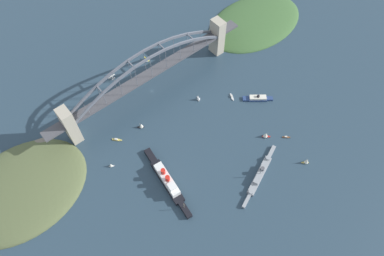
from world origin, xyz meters
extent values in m
plane|color=#283D4C|center=(0.00, 0.00, 0.00)|extent=(1400.00, 1400.00, 0.00)
cube|color=#ADA38E|center=(-109.57, 0.00, 26.11)|extent=(12.40, 17.78, 52.22)
cube|color=#ADA38E|center=(109.57, 0.00, 26.11)|extent=(12.40, 17.78, 52.22)
cube|color=#47474C|center=(0.00, 0.00, 31.80)|extent=(206.73, 14.19, 2.40)
cube|color=#47474C|center=(-127.77, 0.00, 31.80)|extent=(24.00, 14.19, 2.40)
cube|color=#47474C|center=(127.77, 0.00, 31.80)|extent=(24.00, 14.19, 2.40)
cube|color=slate|center=(-95.82, -6.39, 37.77)|extent=(22.86, 1.80, 14.73)
cube|color=slate|center=(-74.53, -6.39, 48.37)|extent=(22.57, 1.80, 12.22)
cube|color=slate|center=(-53.23, -6.39, 56.33)|extent=(22.24, 1.80, 9.69)
cube|color=slate|center=(-31.94, -6.39, 61.63)|extent=(21.88, 1.80, 7.12)
cube|color=slate|center=(-10.65, -6.39, 64.29)|extent=(21.49, 1.80, 4.52)
cube|color=slate|center=(10.65, -6.39, 64.29)|extent=(21.49, 1.80, 4.52)
cube|color=slate|center=(31.94, -6.39, 61.63)|extent=(21.88, 1.80, 7.12)
cube|color=slate|center=(53.23, -6.39, 56.33)|extent=(22.24, 1.80, 9.69)
cube|color=slate|center=(74.53, -6.39, 48.37)|extent=(22.57, 1.80, 12.22)
cube|color=slate|center=(95.82, -6.39, 37.77)|extent=(22.86, 1.80, 14.73)
cube|color=slate|center=(-95.82, 6.39, 37.77)|extent=(22.86, 1.80, 14.73)
cube|color=slate|center=(-74.53, 6.39, 48.37)|extent=(22.57, 1.80, 12.22)
cube|color=slate|center=(-53.23, 6.39, 56.33)|extent=(22.24, 1.80, 9.69)
cube|color=slate|center=(-31.94, 6.39, 61.63)|extent=(21.88, 1.80, 7.12)
cube|color=slate|center=(-10.65, 6.39, 64.29)|extent=(21.49, 1.80, 4.52)
cube|color=slate|center=(10.65, 6.39, 64.29)|extent=(21.49, 1.80, 4.52)
cube|color=slate|center=(31.94, 6.39, 61.63)|extent=(21.88, 1.80, 7.12)
cube|color=slate|center=(53.23, 6.39, 56.33)|extent=(22.24, 1.80, 9.69)
cube|color=slate|center=(74.53, 6.39, 48.37)|extent=(22.57, 1.80, 12.22)
cube|color=slate|center=(95.82, 6.39, 37.77)|extent=(22.86, 1.80, 14.73)
cube|color=slate|center=(-106.47, 0.00, 31.80)|extent=(1.40, 12.77, 1.40)
cube|color=slate|center=(-63.88, 0.00, 53.02)|extent=(1.40, 12.77, 1.40)
cube|color=slate|center=(-21.29, 0.00, 63.62)|extent=(1.40, 12.77, 1.40)
cube|color=slate|center=(21.29, 0.00, 63.62)|extent=(1.40, 12.77, 1.40)
cube|color=slate|center=(63.88, 0.00, 53.02)|extent=(1.40, 12.77, 1.40)
cube|color=slate|center=(106.47, 0.00, 31.80)|extent=(1.40, 12.77, 1.40)
cylinder|color=slate|center=(-85.17, -6.39, 38.37)|extent=(0.56, 0.56, 10.73)
cylinder|color=slate|center=(-85.17, 6.39, 38.37)|extent=(0.56, 0.56, 10.73)
cylinder|color=slate|center=(-63.88, -6.39, 43.01)|extent=(0.56, 0.56, 20.02)
cylinder|color=slate|center=(-63.88, 6.39, 43.01)|extent=(0.56, 0.56, 20.02)
cylinder|color=slate|center=(-42.59, -6.39, 46.32)|extent=(0.56, 0.56, 26.65)
cylinder|color=slate|center=(-42.59, 6.39, 46.32)|extent=(0.56, 0.56, 26.65)
cylinder|color=slate|center=(-21.29, -6.39, 48.31)|extent=(0.56, 0.56, 30.63)
cylinder|color=slate|center=(-21.29, 6.39, 48.31)|extent=(0.56, 0.56, 30.63)
cylinder|color=slate|center=(0.00, -6.39, 48.97)|extent=(0.56, 0.56, 31.95)
cylinder|color=slate|center=(0.00, 6.39, 48.97)|extent=(0.56, 0.56, 31.95)
cylinder|color=slate|center=(21.29, -6.39, 48.31)|extent=(0.56, 0.56, 30.63)
cylinder|color=slate|center=(21.29, 6.39, 48.31)|extent=(0.56, 0.56, 30.63)
cylinder|color=slate|center=(42.59, -6.39, 46.32)|extent=(0.56, 0.56, 26.65)
cylinder|color=slate|center=(42.59, 6.39, 46.32)|extent=(0.56, 0.56, 26.65)
cylinder|color=slate|center=(63.88, -6.39, 43.01)|extent=(0.56, 0.56, 20.02)
cylinder|color=slate|center=(63.88, 6.39, 43.01)|extent=(0.56, 0.56, 20.02)
cylinder|color=slate|center=(85.17, -6.39, 38.37)|extent=(0.56, 0.56, 10.73)
cylinder|color=slate|center=(85.17, 6.39, 38.37)|extent=(0.56, 0.56, 10.73)
ellipsoid|color=#3D6033|center=(-191.61, -6.94, 0.00)|extent=(156.01, 102.14, 18.59)
ellipsoid|color=#756B5B|center=(-226.71, -35.03, 0.00)|extent=(54.60, 30.64, 10.23)
ellipsoid|color=#515B38|center=(187.30, 20.45, 0.00)|extent=(145.10, 113.02, 21.15)
ellipsoid|color=#756B5B|center=(154.65, -10.63, 0.00)|extent=(50.78, 33.91, 11.63)
cube|color=black|center=(62.23, 113.39, 2.58)|extent=(18.12, 56.53, 5.15)
cube|color=black|center=(67.09, 150.12, 2.58)|extent=(8.39, 19.15, 5.15)
cube|color=black|center=(57.36, 76.66, 2.58)|extent=(9.58, 19.31, 5.15)
cube|color=white|center=(62.23, 113.39, 8.59)|extent=(14.67, 42.54, 6.88)
cube|color=white|center=(63.73, 124.75, 13.63)|extent=(9.32, 10.17, 3.20)
cylinder|color=red|center=(62.50, 115.46, 15.24)|extent=(4.92, 4.92, 6.42)
cylinder|color=red|center=(61.27, 106.16, 15.24)|extent=(4.92, 4.92, 6.42)
cylinder|color=tan|center=(66.78, 147.83, 10.15)|extent=(0.50, 0.50, 10.00)
cube|color=gray|center=(-19.90, 171.35, 1.74)|extent=(49.64, 24.99, 3.49)
cube|color=gray|center=(11.38, 183.25, 1.74)|extent=(16.86, 9.16, 3.49)
cube|color=gray|center=(-51.19, 159.44, 1.74)|extent=(17.11, 9.80, 3.49)
cube|color=gray|center=(-19.90, 171.35, 5.16)|extent=(25.63, 14.63, 3.35)
cylinder|color=gray|center=(1.60, 179.53, 4.59)|extent=(5.34, 5.34, 2.20)
cylinder|color=gray|center=(-41.41, 163.16, 4.59)|extent=(5.34, 5.34, 2.20)
cylinder|color=gray|center=(-19.90, 171.35, 11.83)|extent=(0.60, 0.60, 10.00)
cylinder|color=#4C4C51|center=(-24.60, 169.56, 9.03)|extent=(4.19, 4.19, 4.40)
cube|color=navy|center=(-93.93, 95.59, 1.20)|extent=(22.72, 20.62, 2.40)
cube|color=navy|center=(-105.63, 105.09, 1.20)|extent=(9.47, 9.21, 2.40)
cube|color=navy|center=(-82.24, 86.10, 1.20)|extent=(10.20, 10.11, 2.40)
cube|color=beige|center=(-93.93, 95.59, 3.67)|extent=(20.48, 18.48, 2.54)
cylinder|color=black|center=(-93.93, 95.59, 6.14)|extent=(3.29, 3.29, 2.40)
cylinder|color=#B7B7B2|center=(29.16, -49.16, 0.45)|extent=(1.57, 5.09, 0.90)
cylinder|color=#B7B7B2|center=(25.72, -49.63, 0.45)|extent=(1.57, 5.09, 0.90)
cylinder|color=navy|center=(29.16, -49.16, 1.52)|extent=(0.14, 0.14, 1.25)
cylinder|color=navy|center=(25.72, -49.63, 1.52)|extent=(0.14, 0.14, 1.25)
ellipsoid|color=silver|center=(27.44, -49.39, 2.87)|extent=(2.44, 7.52, 1.45)
cylinder|color=navy|center=(27.89, -52.69, 2.87)|extent=(1.47, 0.98, 1.38)
cube|color=silver|center=(27.57, -50.31, 3.49)|extent=(10.32, 3.07, 0.20)
cube|color=silver|center=(27.00, -46.17, 3.02)|extent=(3.98, 1.62, 0.12)
cube|color=navy|center=(27.00, -46.17, 4.35)|extent=(0.27, 1.11, 1.50)
cylinder|color=#B7B7B2|center=(-26.19, -44.32, 0.45)|extent=(5.88, 1.04, 0.90)
cylinder|color=#B7B7B2|center=(-26.10, -47.68, 0.45)|extent=(5.88, 1.04, 0.90)
cylinder|color=maroon|center=(-26.19, -44.32, 1.48)|extent=(0.14, 0.14, 1.16)
cylinder|color=maroon|center=(-26.10, -47.68, 1.48)|extent=(0.14, 0.14, 1.16)
ellipsoid|color=gold|center=(-26.14, -46.00, 2.80)|extent=(6.55, 1.64, 1.48)
cylinder|color=maroon|center=(-23.21, -45.93, 2.80)|extent=(0.83, 1.43, 1.41)
cube|color=gold|center=(-25.33, -45.98, 3.43)|extent=(1.96, 10.78, 0.20)
cube|color=gold|center=(-29.01, -46.07, 2.95)|extent=(1.20, 4.11, 0.12)
cube|color=maroon|center=(-29.01, -46.07, 4.29)|extent=(1.10, 0.15, 1.50)
cube|color=#B2231E|center=(-62.42, 140.94, 0.45)|extent=(5.95, 5.71, 0.89)
cube|color=#B2231E|center=(-65.28, 143.52, 0.45)|extent=(2.18, 2.12, 0.89)
cube|color=#B2231E|center=(-59.55, 138.36, 0.45)|extent=(2.33, 2.28, 0.89)
cylinder|color=tan|center=(-62.78, 141.26, 4.79)|extent=(0.16, 0.16, 7.80)
cone|color=silver|center=(-61.52, 140.14, 4.40)|extent=(7.49, 7.49, 6.24)
cube|color=gold|center=(-71.04, 192.42, 0.44)|extent=(4.88, 4.54, 0.88)
cube|color=gold|center=(-68.58, 190.32, 0.44)|extent=(1.77, 1.68, 0.88)
cube|color=gold|center=(-73.50, 194.51, 0.44)|extent=(1.87, 1.80, 0.88)
cylinder|color=tan|center=(-70.73, 192.16, 5.05)|extent=(0.16, 0.16, 8.35)
cone|color=silver|center=(-71.81, 193.07, 4.63)|extent=(6.26, 6.26, 6.68)
cube|color=gold|center=(74.49, 33.24, 0.52)|extent=(6.57, 6.86, 1.05)
cube|color=gold|center=(71.37, 36.66, 0.52)|extent=(2.60, 2.66, 1.05)
cube|color=gold|center=(77.61, 29.81, 0.52)|extent=(2.81, 2.85, 1.05)
cube|color=beige|center=(75.07, 32.59, 1.71)|extent=(3.85, 3.95, 1.33)
cube|color=brown|center=(-79.76, 156.55, 0.55)|extent=(5.28, 5.16, 1.09)
cube|color=brown|center=(-82.39, 159.05, 0.55)|extent=(2.05, 2.02, 1.09)
cube|color=brown|center=(-77.13, 154.05, 0.55)|extent=(2.20, 2.18, 1.09)
cube|color=beige|center=(-79.27, 156.08, 1.69)|extent=(3.04, 3.00, 1.19)
cube|color=silver|center=(-71.18, 72.89, 0.54)|extent=(4.98, 7.18, 1.07)
cube|color=silver|center=(-69.38, 77.01, 0.54)|extent=(2.15, 2.61, 1.07)
cube|color=silver|center=(-72.98, 68.76, 0.54)|extent=(2.40, 2.72, 1.07)
cube|color=beige|center=(-71.52, 72.11, 1.66)|extent=(3.17, 3.89, 1.18)
cube|color=black|center=(43.10, 36.37, 0.45)|extent=(5.32, 4.84, 0.91)
cube|color=black|center=(45.72, 34.33, 0.45)|extent=(1.94, 1.82, 0.91)
cube|color=black|center=(40.48, 38.40, 0.45)|extent=(2.06, 1.98, 0.91)
cylinder|color=tan|center=(43.42, 36.11, 4.61)|extent=(0.16, 0.16, 7.40)
cone|color=silver|center=(42.28, 37.00, 4.24)|extent=(6.40, 6.40, 5.92)
cube|color=silver|center=(97.59, 58.22, 0.37)|extent=(3.91, 3.24, 0.74)
cube|color=silver|center=(95.52, 59.52, 0.37)|extent=(1.40, 1.23, 0.74)
cube|color=silver|center=(99.66, 56.92, 0.37)|extent=(1.47, 1.34, 0.74)
cylinder|color=tan|center=(97.33, 58.38, 3.76)|extent=(0.16, 0.16, 6.05)
cone|color=silver|center=(98.24, 57.82, 3.46)|extent=(4.63, 4.63, 4.84)
cube|color=silver|center=(-36.61, 48.00, 0.49)|extent=(3.35, 4.83, 0.97)
cube|color=silver|center=(-37.79, 45.23, 0.49)|extent=(1.30, 1.69, 0.97)
cube|color=silver|center=(-35.43, 50.78, 0.49)|extent=(1.44, 1.75, 0.97)
cylinder|color=tan|center=(-36.76, 47.66, 4.95)|extent=(0.16, 0.16, 7.96)
cone|color=white|center=(-36.24, 48.87, 4.55)|extent=(5.44, 5.44, 6.37)
camera|label=1|loc=(143.16, 252.68, 357.50)|focal=33.47mm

